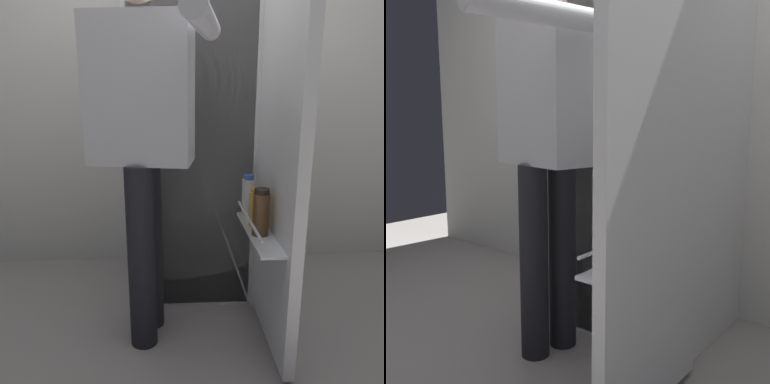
% 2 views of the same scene
% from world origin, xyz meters
% --- Properties ---
extents(ground_plane, '(6.11, 6.11, 0.00)m').
position_xyz_m(ground_plane, '(0.00, 0.00, 0.00)').
color(ground_plane, gray).
extents(kitchen_wall, '(4.40, 0.10, 2.70)m').
position_xyz_m(kitchen_wall, '(0.00, 0.93, 1.35)').
color(kitchen_wall, silver).
rests_on(kitchen_wall, ground_plane).
extents(refrigerator, '(0.67, 1.23, 1.70)m').
position_xyz_m(refrigerator, '(0.02, 0.52, 0.85)').
color(refrigerator, white).
rests_on(refrigerator, ground_plane).
extents(person, '(0.55, 0.78, 1.65)m').
position_xyz_m(person, '(-0.21, 0.04, 0.99)').
color(person, black).
rests_on(person, ground_plane).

